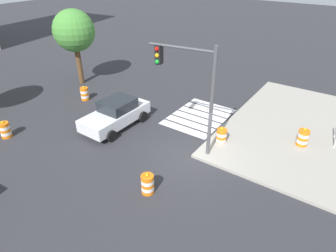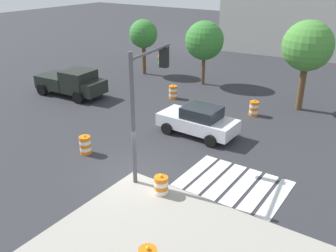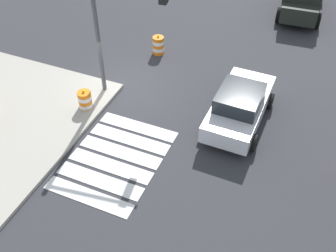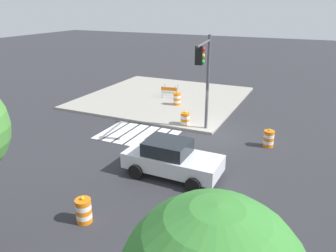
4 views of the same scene
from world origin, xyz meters
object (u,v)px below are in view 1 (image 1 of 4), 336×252
at_px(traffic_light_pole, 190,80).
at_px(traffic_barrel_median_far, 5,130).
at_px(traffic_barrel_median_near, 221,137).
at_px(traffic_barrel_on_sidewalk, 303,138).
at_px(sports_car, 116,114).
at_px(traffic_barrel_near_corner, 85,94).
at_px(traffic_barrel_crosswalk_end, 148,184).
at_px(street_tree_streetside_near, 74,31).

bearing_deg(traffic_light_pole, traffic_barrel_median_far, 117.37).
relative_size(traffic_barrel_median_near, traffic_barrel_on_sidewalk, 1.00).
xyz_separation_m(sports_car, traffic_light_pole, (0.21, -4.79, 3.10)).
distance_m(traffic_barrel_on_sidewalk, traffic_light_pole, 6.94).
relative_size(traffic_barrel_near_corner, traffic_barrel_crosswalk_end, 1.00).
bearing_deg(traffic_barrel_median_far, sports_car, -43.50).
bearing_deg(traffic_barrel_median_near, street_tree_streetside_near, 82.85).
relative_size(traffic_barrel_crosswalk_end, traffic_barrel_median_near, 1.00).
bearing_deg(traffic_light_pole, street_tree_streetside_near, 74.86).
distance_m(traffic_barrel_crosswalk_end, traffic_barrel_median_near, 5.30).
height_order(traffic_barrel_crosswalk_end, traffic_light_pole, traffic_light_pole).
height_order(traffic_barrel_near_corner, traffic_barrel_median_near, same).
bearing_deg(traffic_light_pole, traffic_barrel_near_corner, 82.52).
bearing_deg(street_tree_streetside_near, traffic_barrel_near_corner, -127.07).
bearing_deg(traffic_barrel_crosswalk_end, traffic_barrel_on_sidewalk, -32.08).
height_order(traffic_barrel_on_sidewalk, street_tree_streetside_near, street_tree_streetside_near).
distance_m(traffic_barrel_near_corner, traffic_barrel_median_far, 5.88).
distance_m(traffic_barrel_crosswalk_end, street_tree_streetside_near, 14.33).
xyz_separation_m(traffic_barrel_median_near, traffic_barrel_on_sidewalk, (2.12, -3.66, 0.15)).
distance_m(traffic_barrel_median_near, traffic_light_pole, 3.98).
distance_m(traffic_barrel_near_corner, traffic_barrel_on_sidewalk, 14.25).
distance_m(traffic_barrel_near_corner, street_tree_streetside_near, 4.88).
relative_size(sports_car, traffic_barrel_near_corner, 4.24).
bearing_deg(sports_car, traffic_barrel_median_far, 136.50).
relative_size(traffic_light_pole, street_tree_streetside_near, 0.98).
relative_size(traffic_barrel_on_sidewalk, traffic_light_pole, 0.19).
distance_m(traffic_barrel_near_corner, traffic_light_pole, 9.87).
xyz_separation_m(traffic_barrel_median_near, traffic_light_pole, (-1.56, 1.21, 3.46)).
bearing_deg(traffic_barrel_median_far, traffic_barrel_crosswalk_end, -83.75).
xyz_separation_m(traffic_barrel_crosswalk_end, traffic_barrel_median_far, (-1.02, 9.29, 0.00)).
bearing_deg(traffic_barrel_near_corner, street_tree_streetside_near, 52.93).
relative_size(traffic_barrel_crosswalk_end, street_tree_streetside_near, 0.18).
bearing_deg(traffic_barrel_on_sidewalk, street_tree_streetside_near, 91.68).
bearing_deg(traffic_barrel_crosswalk_end, traffic_barrel_near_corner, 62.74).
xyz_separation_m(traffic_barrel_near_corner, street_tree_streetside_near, (1.99, 2.63, 3.59)).
bearing_deg(traffic_barrel_median_far, traffic_barrel_near_corner, 1.36).
height_order(traffic_barrel_near_corner, traffic_light_pole, traffic_light_pole).
xyz_separation_m(sports_car, street_tree_streetside_near, (3.40, 7.01, 3.23)).
bearing_deg(traffic_light_pole, traffic_barrel_crosswalk_end, -175.87).
xyz_separation_m(traffic_barrel_crosswalk_end, traffic_light_pole, (3.66, 0.26, 3.46)).
distance_m(sports_car, traffic_barrel_median_far, 6.17).
xyz_separation_m(traffic_light_pole, street_tree_streetside_near, (3.19, 11.80, 0.13)).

